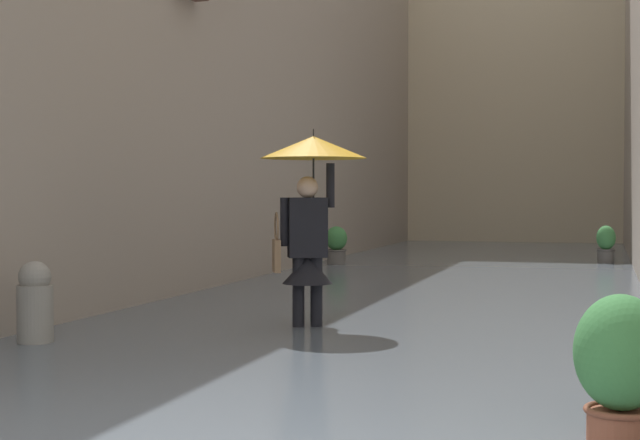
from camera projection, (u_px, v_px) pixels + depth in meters
The scene contains 9 objects.
ground_plane at pixel (448, 282), 15.05m from camera, with size 60.00×60.00×0.00m, color gray.
flood_water at pixel (448, 279), 15.05m from camera, with size 6.59×28.17×0.10m, color slate.
building_facade_right at pixel (227, 26), 16.02m from camera, with size 2.04×26.17×8.55m.
building_facade_far at pixel (516, 1), 26.33m from camera, with size 9.39×1.80×13.62m, color beige.
person_wading at pixel (310, 190), 9.30m from camera, with size 1.06×1.06×2.06m.
potted_plant_mid_left at pixel (606, 246), 17.93m from camera, with size 0.36×0.36×0.81m.
potted_plant_mid_right at pixel (336, 246), 17.70m from camera, with size 0.41×0.41×0.81m.
potted_plant_far_left at pixel (621, 369), 4.94m from camera, with size 0.49×0.49×0.89m.
mooring_bollard at pixel (35, 308), 8.32m from camera, with size 0.32×0.32×0.83m.
Camera 1 is at (-2.36, 3.89, 1.42)m, focal length 52.81 mm.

